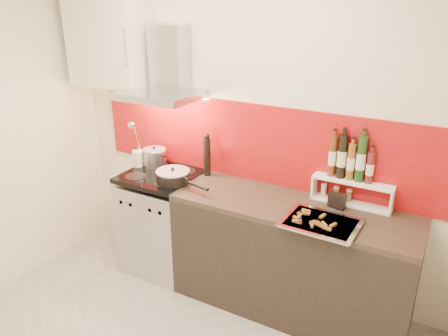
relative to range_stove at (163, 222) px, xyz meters
The scene contains 13 objects.
back_wall 1.15m from the range_stove, 23.53° to the left, with size 3.40×0.02×2.60m, color silver.
backsplash 1.12m from the range_stove, 21.33° to the left, with size 3.00×0.02×0.64m, color maroon.
range_stove is the anchor object (origin of this frame).
counter 1.20m from the range_stove, ahead, with size 1.80×0.60×0.90m.
range_hood 1.31m from the range_stove, 90.00° to the left, with size 0.62×0.50×0.61m.
upper_cabinet 1.61m from the range_stove, 166.72° to the left, with size 0.70×0.35×0.72m, color #EDE9CE.
stock_pot 0.59m from the range_stove, 139.14° to the left, with size 0.21×0.21×0.18m.
saute_pan 0.56m from the range_stove, 23.77° to the right, with size 0.53×0.28×0.13m.
utensil_jar 0.65m from the range_stove, behind, with size 0.09×0.14×0.44m.
pepper_mill 0.75m from the range_stove, 28.87° to the left, with size 0.06×0.06×0.37m.
step_shelf 1.69m from the range_stove, ahead, with size 0.58×0.16×0.52m.
caddy_box 1.57m from the range_stove, ahead, with size 0.12×0.05×0.10m, color black.
baking_tray 1.54m from the range_stove, ahead, with size 0.51×0.40×0.03m.
Camera 1 is at (1.44, -1.64, 2.34)m, focal length 35.00 mm.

